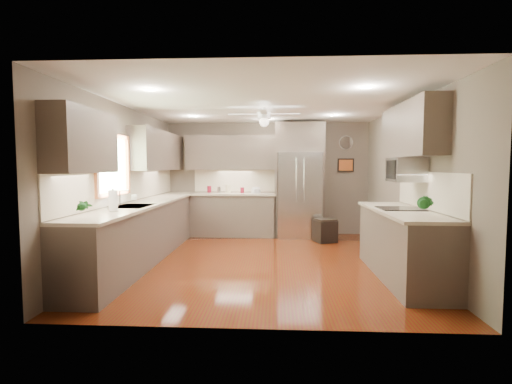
# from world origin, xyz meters

# --- Properties ---
(floor) EXTENTS (5.00, 5.00, 0.00)m
(floor) POSITION_xyz_m (0.00, 0.00, 0.00)
(floor) COLOR #532A0B
(floor) RESTS_ON ground
(ceiling) EXTENTS (5.00, 5.00, 0.00)m
(ceiling) POSITION_xyz_m (0.00, 0.00, 2.50)
(ceiling) COLOR white
(ceiling) RESTS_ON ground
(wall_back) EXTENTS (4.50, 0.00, 4.50)m
(wall_back) POSITION_xyz_m (0.00, 2.50, 1.25)
(wall_back) COLOR #64594C
(wall_back) RESTS_ON ground
(wall_front) EXTENTS (4.50, 0.00, 4.50)m
(wall_front) POSITION_xyz_m (0.00, -2.50, 1.25)
(wall_front) COLOR #64594C
(wall_front) RESTS_ON ground
(wall_left) EXTENTS (0.00, 5.00, 5.00)m
(wall_left) POSITION_xyz_m (-2.25, 0.00, 1.25)
(wall_left) COLOR #64594C
(wall_left) RESTS_ON ground
(wall_right) EXTENTS (0.00, 5.00, 5.00)m
(wall_right) POSITION_xyz_m (2.25, 0.00, 1.25)
(wall_right) COLOR #64594C
(wall_right) RESTS_ON ground
(canister_a) EXTENTS (0.10, 0.10, 0.15)m
(canister_a) POSITION_xyz_m (-1.27, 2.21, 1.02)
(canister_a) COLOR maroon
(canister_a) RESTS_ON back_run
(canister_b) EXTENTS (0.11, 0.11, 0.13)m
(canister_b) POSITION_xyz_m (-1.05, 2.19, 1.01)
(canister_b) COLOR silver
(canister_b) RESTS_ON back_run
(canister_c) EXTENTS (0.12, 0.12, 0.19)m
(canister_c) POSITION_xyz_m (-0.86, 2.23, 1.03)
(canister_c) COLOR beige
(canister_c) RESTS_ON back_run
(canister_d) EXTENTS (0.11, 0.11, 0.12)m
(canister_d) POSITION_xyz_m (-0.54, 2.21, 1.00)
(canister_d) COLOR maroon
(canister_d) RESTS_ON back_run
(soap_bottle) EXTENTS (0.10, 0.10, 0.18)m
(soap_bottle) POSITION_xyz_m (-2.08, -0.02, 1.03)
(soap_bottle) COLOR white
(soap_bottle) RESTS_ON left_run
(potted_plant_left) EXTENTS (0.18, 0.14, 0.30)m
(potted_plant_left) POSITION_xyz_m (-1.96, -1.89, 1.09)
(potted_plant_left) COLOR #18561C
(potted_plant_left) RESTS_ON left_run
(potted_plant_right) EXTENTS (0.23, 0.20, 0.34)m
(potted_plant_right) POSITION_xyz_m (1.92, -1.54, 1.11)
(potted_plant_right) COLOR #18561C
(potted_plant_right) RESTS_ON right_run
(bowl) EXTENTS (0.29, 0.29, 0.05)m
(bowl) POSITION_xyz_m (-0.24, 2.19, 0.97)
(bowl) COLOR beige
(bowl) RESTS_ON back_run
(left_run) EXTENTS (0.65, 4.70, 1.45)m
(left_run) POSITION_xyz_m (-1.95, 0.15, 0.48)
(left_run) COLOR brown
(left_run) RESTS_ON ground
(back_run) EXTENTS (1.85, 0.65, 1.45)m
(back_run) POSITION_xyz_m (-0.72, 2.20, 0.48)
(back_run) COLOR brown
(back_run) RESTS_ON ground
(uppers) EXTENTS (4.50, 4.70, 0.95)m
(uppers) POSITION_xyz_m (-0.74, 0.71, 1.87)
(uppers) COLOR brown
(uppers) RESTS_ON wall_left
(window) EXTENTS (0.05, 1.12, 0.92)m
(window) POSITION_xyz_m (-2.22, -0.50, 1.55)
(window) COLOR #BFF2B2
(window) RESTS_ON wall_left
(sink) EXTENTS (0.50, 0.70, 0.32)m
(sink) POSITION_xyz_m (-1.93, -0.50, 0.91)
(sink) COLOR silver
(sink) RESTS_ON left_run
(refrigerator) EXTENTS (1.06, 0.75, 2.45)m
(refrigerator) POSITION_xyz_m (0.70, 2.16, 1.19)
(refrigerator) COLOR silver
(refrigerator) RESTS_ON ground
(right_run) EXTENTS (0.70, 2.20, 1.45)m
(right_run) POSITION_xyz_m (1.93, -0.80, 0.48)
(right_run) COLOR brown
(right_run) RESTS_ON ground
(microwave) EXTENTS (0.43, 0.55, 0.34)m
(microwave) POSITION_xyz_m (2.03, -0.55, 1.48)
(microwave) COLOR silver
(microwave) RESTS_ON wall_right
(ceiling_fan) EXTENTS (1.18, 1.18, 0.32)m
(ceiling_fan) POSITION_xyz_m (-0.00, 0.30, 2.33)
(ceiling_fan) COLOR white
(ceiling_fan) RESTS_ON ceiling
(recessed_lights) EXTENTS (2.84, 3.14, 0.01)m
(recessed_lights) POSITION_xyz_m (-0.04, 0.40, 2.49)
(recessed_lights) COLOR white
(recessed_lights) RESTS_ON ceiling
(wall_clock) EXTENTS (0.30, 0.03, 0.30)m
(wall_clock) POSITION_xyz_m (1.75, 2.48, 2.05)
(wall_clock) COLOR white
(wall_clock) RESTS_ON wall_back
(framed_print) EXTENTS (0.36, 0.03, 0.30)m
(framed_print) POSITION_xyz_m (1.75, 2.48, 1.55)
(framed_print) COLOR black
(framed_print) RESTS_ON wall_back
(stool) EXTENTS (0.50, 0.50, 0.47)m
(stool) POSITION_xyz_m (1.19, 1.57, 0.24)
(stool) COLOR black
(stool) RESTS_ON ground
(paper_towel) EXTENTS (0.12, 0.12, 0.29)m
(paper_towel) POSITION_xyz_m (-1.93, -1.16, 1.08)
(paper_towel) COLOR white
(paper_towel) RESTS_ON left_run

